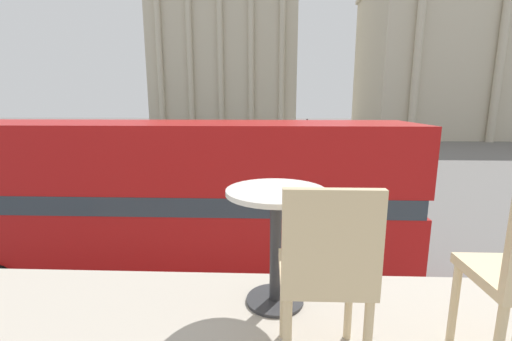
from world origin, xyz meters
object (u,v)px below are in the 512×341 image
Objects in this scene: plaza_building_left at (226,54)px; traffic_light_near at (125,157)px; cafe_dining_table at (276,221)px; pedestrian_red at (193,153)px; double_decker_bus at (186,196)px; traffic_light_mid at (338,139)px; pedestrian_black at (388,155)px; cafe_chair_0 at (326,269)px; plaza_building_right at (498,62)px; pedestrian_yellow at (239,141)px; traffic_light_far at (308,132)px.

plaza_building_left is 48.57m from traffic_light_near.
pedestrian_red is at bearing 103.96° from cafe_dining_table.
pedestrian_red is (-3.58, 16.69, -1.35)m from double_decker_bus.
traffic_light_near is 1.08× the size of traffic_light_mid.
traffic_light_near is 17.96m from pedestrian_black.
cafe_chair_0 reaches higher than double_decker_bus.
plaza_building_right is 10.22× the size of traffic_light_mid.
plaza_building_right is (33.57, 41.91, 7.72)m from double_decker_bus.
plaza_building_right is at bearing -149.25° from pedestrian_yellow.
double_decker_bus is 15.65× the size of cafe_dining_table.
traffic_light_far is at bearing 75.88° from double_decker_bus.
plaza_building_left is at bearing 91.76° from traffic_light_near.
plaza_building_left is 0.71× the size of plaza_building_right.
cafe_dining_table is 0.44× the size of pedestrian_yellow.
double_decker_bus is at bearing 97.61° from pedestrian_yellow.
cafe_dining_table is at bearing -71.25° from double_decker_bus.
cafe_chair_0 reaches higher than traffic_light_far.
plaza_building_right reaches higher than traffic_light_mid.
traffic_light_mid is 4.27m from pedestrian_black.
cafe_dining_table is 28.43m from traffic_light_far.
traffic_light_near is 20.38m from pedestrian_yellow.
pedestrian_red is at bearing 101.88° from cafe_chair_0.
traffic_light_mid is at bearing -161.09° from pedestrian_red.
cafe_chair_0 is 28.96m from traffic_light_far.
plaza_building_left is at bearing -74.81° from pedestrian_yellow.
cafe_chair_0 is at bearing 101.37° from pedestrian_yellow.
traffic_light_near is at bearing -88.24° from plaza_building_left.
pedestrian_red is 14.22m from pedestrian_black.
plaza_building_left is 15.54× the size of pedestrian_yellow.
plaza_building_left is 41.71m from traffic_light_mid.
pedestrian_yellow is (-0.88, 25.76, -1.45)m from double_decker_bus.
cafe_dining_table is at bearing -63.03° from traffic_light_near.
traffic_light_mid reaches higher than pedestrian_black.
cafe_dining_table is 0.40× the size of pedestrian_black.
plaza_building_left is at bearing -56.97° from pedestrian_red.
cafe_dining_table is at bearing -102.15° from traffic_light_mid.
cafe_chair_0 is 24.72m from pedestrian_red.
plaza_building_right reaches higher than pedestrian_yellow.
pedestrian_black is (14.65, 10.28, -1.43)m from traffic_light_near.
traffic_light_far is 7.72m from pedestrian_black.
pedestrian_red is 9.46m from pedestrian_yellow.
cafe_dining_table is 0.22× the size of traffic_light_far.
double_decker_bus is at bearing -75.66° from pedestrian_black.
pedestrian_black is (16.11, -37.16, -11.74)m from plaza_building_left.
traffic_light_near is 2.09× the size of pedestrian_black.
double_decker_bus is at bearing -114.76° from traffic_light_mid.
cafe_chair_0 is at bearing -122.45° from plaza_building_right.
pedestrian_yellow is at bearing 81.11° from traffic_light_near.
cafe_dining_table is at bearing -96.70° from traffic_light_far.
cafe_chair_0 is at bearing -82.54° from plaza_building_left.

